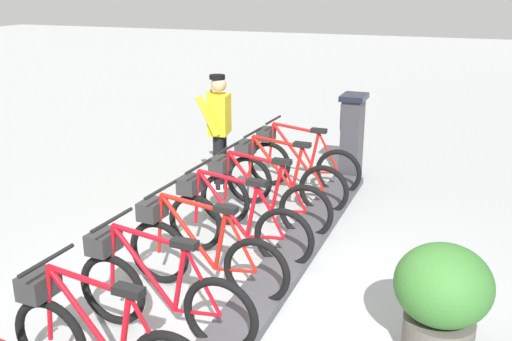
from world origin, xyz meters
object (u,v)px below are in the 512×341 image
Objects in this scene: planter_bush at (442,297)px; bike_docked_1 at (280,178)px; worker_near_rack at (219,128)px; bike_docked_0 at (298,161)px; bike_docked_3 at (232,221)px; bike_docked_4 at (199,251)px; bike_docked_5 at (156,290)px; bike_docked_2 at (258,197)px; payment_kiosk at (352,134)px.

bike_docked_1 is at bearing -49.50° from planter_bush.
bike_docked_1 is at bearing 157.54° from worker_near_rack.
bike_docked_3 is at bearing 90.00° from bike_docked_0.
bike_docked_5 is at bearing 90.00° from bike_docked_4.
bike_docked_1 is 1.00× the size of bike_docked_2.
payment_kiosk reaches higher than bike_docked_2.
bike_docked_4 is (0.57, 4.09, -0.24)m from payment_kiosk.
worker_near_rack is at bearing -42.72° from planter_bush.
bike_docked_1 is 3.17m from bike_docked_5.
planter_bush is (-2.24, -0.55, 0.11)m from bike_docked_5.
payment_kiosk reaches higher than bike_docked_0.
bike_docked_0 is at bearing 58.11° from payment_kiosk.
worker_near_rack is at bearing 37.27° from payment_kiosk.
bike_docked_2 is at bearing 90.00° from bike_docked_0.
bike_docked_5 is 1.77× the size of planter_bush.
bike_docked_2 and bike_docked_4 have the same top height.
bike_docked_2 is 1.72m from worker_near_rack.
planter_bush is (-2.24, 2.62, 0.11)m from bike_docked_1.
bike_docked_3 and bike_docked_4 have the same top height.
bike_docked_4 is 1.77× the size of planter_bush.
payment_kiosk is at bearing -102.86° from bike_docked_2.
bike_docked_4 is at bearing -6.25° from planter_bush.
bike_docked_2 is 0.79m from bike_docked_3.
worker_near_rack reaches higher than payment_kiosk.
worker_near_rack reaches higher than bike_docked_5.
bike_docked_3 is (0.00, 1.59, 0.00)m from bike_docked_1.
bike_docked_2 is at bearing -90.00° from bike_docked_3.
bike_docked_0 and bike_docked_5 have the same top height.
worker_near_rack reaches higher than bike_docked_1.
bike_docked_1 is (0.00, 0.79, 0.00)m from bike_docked_0.
payment_kiosk is 0.74× the size of bike_docked_4.
worker_near_rack is (1.09, 0.34, 0.48)m from bike_docked_0.
bike_docked_2 and bike_docked_5 have the same top height.
bike_docked_2 is 1.00× the size of bike_docked_3.
payment_kiosk is 2.58m from bike_docked_2.
planter_bush is at bearing 155.14° from bike_docked_3.
bike_docked_0 is 3.96m from bike_docked_5.
bike_docked_3 is at bearing 80.16° from payment_kiosk.
bike_docked_2 is 1.59m from bike_docked_4.
payment_kiosk is 4.65m from planter_bush.
payment_kiosk is at bearing -96.68° from bike_docked_5.
planter_bush is (-2.24, 3.42, 0.11)m from bike_docked_0.
bike_docked_0 and bike_docked_1 have the same top height.
worker_near_rack reaches higher than planter_bush.
planter_bush is (-2.24, 0.25, 0.11)m from bike_docked_4.
bike_docked_5 is 2.31m from planter_bush.
bike_docked_4 is at bearing 90.00° from bike_docked_1.
bike_docked_5 is at bearing 83.32° from payment_kiosk.
bike_docked_2 is at bearing -39.25° from planter_bush.
planter_bush is at bearing 173.75° from bike_docked_4.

